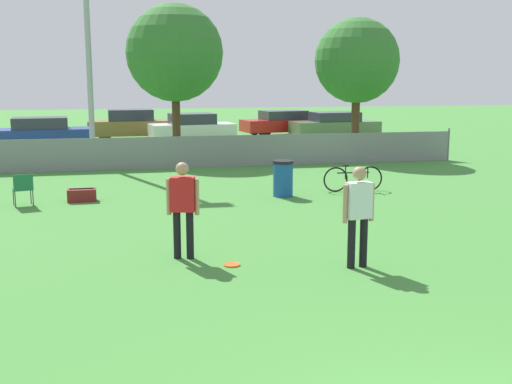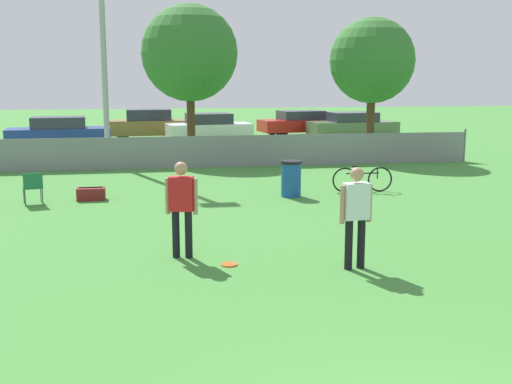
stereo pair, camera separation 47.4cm
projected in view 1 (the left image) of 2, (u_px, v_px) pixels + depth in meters
fence_backline at (202, 152)px, 22.27m from camera, size 18.79×0.07×1.21m
tree_near_pole at (175, 53)px, 24.64m from camera, size 3.74×3.74×5.89m
tree_far_right at (357, 61)px, 24.60m from camera, size 3.25×3.25×5.36m
player_receiver_white at (358, 209)px, 10.51m from camera, size 0.57×0.27×1.69m
player_defender_red at (183, 203)px, 11.04m from camera, size 0.55×0.32×1.69m
frisbee_disc at (232, 265)px, 10.78m from camera, size 0.28×0.28×0.03m
folding_chair_sideline at (23, 187)px, 15.59m from camera, size 0.56×0.56×0.81m
bicycle_sideline at (353, 179)px, 17.66m from camera, size 1.69×0.44×0.74m
trash_bin at (283, 178)px, 16.92m from camera, size 0.55×0.55×0.96m
gear_bag_sideline at (82, 195)px, 16.29m from camera, size 0.70×0.39×0.34m
parked_car_blue at (41, 133)px, 28.04m from camera, size 4.56×2.04×1.37m
parked_car_tan at (131, 125)px, 32.52m from camera, size 4.32×1.86×1.48m
parked_car_white at (192, 128)px, 31.00m from camera, size 4.20×2.19×1.37m
parked_car_red at (283, 123)px, 34.50m from camera, size 4.71×2.43×1.32m
parked_car_olive at (335, 125)px, 33.18m from camera, size 4.62×2.19×1.32m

